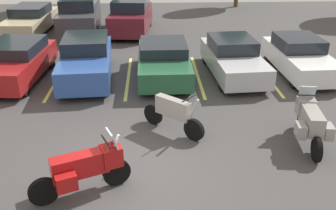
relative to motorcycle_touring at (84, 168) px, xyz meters
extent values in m
cube|color=#423F3F|center=(0.93, 0.73, -0.72)|extent=(44.00, 44.00, 0.10)
cylinder|color=black|center=(0.67, 0.29, -0.34)|extent=(0.65, 0.37, 0.65)
cylinder|color=black|center=(-0.84, -0.36, -0.34)|extent=(0.65, 0.37, 0.65)
cube|color=#A51414|center=(-0.08, -0.03, 0.09)|extent=(1.27, 0.80, 0.51)
cylinder|color=#B2B2B7|center=(0.56, 0.24, 0.07)|extent=(0.50, 0.26, 1.12)
cylinder|color=black|center=(0.49, 0.21, 0.53)|extent=(0.28, 0.58, 0.04)
cube|color=#A51414|center=(0.58, 0.25, 0.15)|extent=(0.57, 0.57, 0.46)
cube|color=#B2C1CC|center=(0.63, 0.27, 0.57)|extent=(0.32, 0.47, 0.39)
cube|color=#A51414|center=(-0.54, 0.11, -0.04)|extent=(0.50, 0.39, 0.36)
cube|color=#A51414|center=(-0.30, -0.47, -0.04)|extent=(0.50, 0.39, 0.36)
cylinder|color=black|center=(5.86, 2.61, -0.34)|extent=(0.20, 0.66, 0.65)
cylinder|color=black|center=(5.67, 1.05, -0.34)|extent=(0.20, 0.66, 0.65)
cube|color=gray|center=(5.77, 1.83, 0.10)|extent=(0.55, 1.22, 0.53)
cylinder|color=#B2B2B7|center=(5.85, 2.49, 0.07)|extent=(0.13, 0.51, 1.12)
cylinder|color=black|center=(5.84, 2.41, 0.55)|extent=(0.62, 0.11, 0.04)
cube|color=gray|center=(5.85, 2.51, 0.16)|extent=(0.53, 0.50, 0.48)
cube|color=#B2C1CC|center=(5.86, 2.56, 0.59)|extent=(0.46, 0.21, 0.39)
cube|color=gray|center=(5.38, 1.52, -0.04)|extent=(0.29, 0.47, 0.36)
cube|color=gray|center=(6.06, 1.43, -0.04)|extent=(0.29, 0.47, 0.36)
cylinder|color=black|center=(2.67, 2.22, -0.35)|extent=(0.55, 0.52, 0.64)
cylinder|color=black|center=(1.55, 3.24, -0.35)|extent=(0.55, 0.52, 0.64)
cube|color=gray|center=(2.11, 2.73, 0.10)|extent=(1.01, 0.94, 0.55)
cylinder|color=#B2B2B7|center=(2.58, 2.30, 0.06)|extent=(0.42, 0.39, 1.11)
cylinder|color=black|center=(2.52, 2.36, 0.56)|extent=(0.44, 0.48, 0.04)
cube|color=#EAE066|center=(-2.16, 7.20, -0.67)|extent=(0.12, 4.63, 0.01)
cube|color=#EAE066|center=(0.60, 7.20, -0.67)|extent=(0.12, 4.63, 0.01)
cube|color=#EAE066|center=(3.35, 7.20, -0.67)|extent=(0.12, 4.63, 0.01)
cube|color=#EAE066|center=(6.11, 7.20, -0.67)|extent=(0.12, 4.63, 0.01)
cube|color=#EAE066|center=(8.87, 7.20, -0.67)|extent=(0.12, 4.63, 0.01)
cube|color=maroon|center=(-3.67, 7.07, -0.06)|extent=(2.25, 4.47, 0.79)
cube|color=black|center=(-3.65, 7.36, 0.56)|extent=(1.94, 2.37, 0.44)
cylinder|color=black|center=(-2.95, 5.54, -0.34)|extent=(0.27, 0.67, 0.66)
cylinder|color=black|center=(-2.73, 8.48, -0.34)|extent=(0.27, 0.67, 0.66)
cylinder|color=black|center=(-4.40, 8.61, -0.34)|extent=(0.27, 0.67, 0.66)
cube|color=#2D519E|center=(-0.98, 7.04, -0.02)|extent=(2.14, 4.68, 0.85)
cube|color=black|center=(-1.00, 7.44, 0.67)|extent=(1.82, 2.24, 0.52)
cylinder|color=black|center=(-0.09, 5.55, -0.32)|extent=(0.27, 0.72, 0.70)
cylinder|color=black|center=(-1.65, 5.44, -0.32)|extent=(0.27, 0.72, 0.70)
cylinder|color=black|center=(-0.31, 8.64, -0.32)|extent=(0.27, 0.72, 0.70)
cylinder|color=black|center=(-1.87, 8.53, -0.32)|extent=(0.27, 0.72, 0.70)
cube|color=#235638|center=(1.99, 7.07, -0.08)|extent=(1.96, 4.38, 0.72)
cube|color=black|center=(1.99, 7.36, 0.48)|extent=(1.79, 2.13, 0.41)
cylinder|color=black|center=(2.84, 5.59, -0.32)|extent=(0.23, 0.70, 0.70)
cylinder|color=black|center=(1.17, 5.58, -0.32)|extent=(0.23, 0.70, 0.70)
cylinder|color=black|center=(2.82, 8.56, -0.32)|extent=(0.23, 0.70, 0.70)
cylinder|color=black|center=(1.15, 8.55, -0.32)|extent=(0.23, 0.70, 0.70)
cube|color=#B7B7BC|center=(4.74, 7.21, -0.08)|extent=(2.08, 4.61, 0.73)
cube|color=black|center=(4.72, 7.53, 0.53)|extent=(1.76, 2.05, 0.50)
cylinder|color=black|center=(5.61, 5.73, -0.33)|extent=(0.27, 0.70, 0.69)
cylinder|color=black|center=(4.09, 5.63, -0.33)|extent=(0.27, 0.70, 0.69)
cylinder|color=black|center=(5.39, 8.79, -0.33)|extent=(0.27, 0.70, 0.69)
cylinder|color=black|center=(3.88, 8.68, -0.33)|extent=(0.27, 0.70, 0.69)
cube|color=white|center=(7.46, 7.34, -0.10)|extent=(1.91, 4.46, 0.73)
cube|color=black|center=(7.45, 7.70, 0.50)|extent=(1.68, 1.99, 0.48)
cylinder|color=black|center=(8.26, 5.87, -0.36)|extent=(0.24, 0.63, 0.62)
cylinder|color=black|center=(6.76, 5.82, -0.36)|extent=(0.24, 0.63, 0.62)
cylinder|color=black|center=(8.16, 8.86, -0.36)|extent=(0.24, 0.63, 0.62)
cylinder|color=black|center=(6.66, 8.81, -0.36)|extent=(0.24, 0.63, 0.62)
cube|color=#C1B289|center=(-5.06, 14.20, -0.07)|extent=(2.13, 4.99, 0.74)
cube|color=black|center=(-5.04, 14.46, 0.54)|extent=(1.83, 2.33, 0.48)
cylinder|color=black|center=(-4.35, 12.50, -0.32)|extent=(0.26, 0.71, 0.70)
cylinder|color=black|center=(-5.95, 12.59, -0.32)|extent=(0.26, 0.71, 0.70)
cylinder|color=black|center=(-4.16, 15.82, -0.32)|extent=(0.26, 0.71, 0.70)
cylinder|color=black|center=(-5.76, 15.91, -0.32)|extent=(0.26, 0.71, 0.70)
cube|color=#38383D|center=(-2.30, 13.94, 0.13)|extent=(2.19, 4.94, 1.15)
cube|color=black|center=(-2.31, 14.10, 1.00)|extent=(1.93, 3.02, 0.60)
cylinder|color=black|center=(-1.37, 12.34, -0.32)|extent=(0.26, 0.71, 0.70)
cylinder|color=black|center=(-3.04, 12.25, -0.32)|extent=(0.26, 0.71, 0.70)
cylinder|color=black|center=(-1.55, 15.63, -0.32)|extent=(0.26, 0.71, 0.70)
cylinder|color=black|center=(-3.22, 15.54, -0.32)|extent=(0.26, 0.71, 0.70)
cube|color=maroon|center=(0.46, 14.02, 0.08)|extent=(2.33, 4.69, 1.04)
cube|color=black|center=(0.48, 14.25, 0.89)|extent=(2.04, 3.14, 0.59)
cylinder|color=black|center=(1.14, 12.41, -0.31)|extent=(0.29, 0.73, 0.71)
cylinder|color=black|center=(-0.51, 12.56, -0.31)|extent=(0.29, 0.73, 0.71)
cylinder|color=black|center=(1.43, 15.47, -0.31)|extent=(0.29, 0.73, 0.71)
cylinder|color=black|center=(-0.22, 15.63, -0.31)|extent=(0.29, 0.73, 0.71)
camera|label=1|loc=(1.52, -7.11, 4.87)|focal=41.21mm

